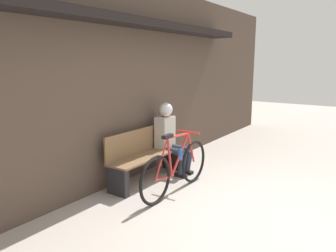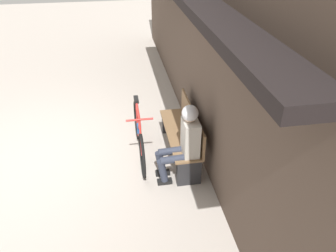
# 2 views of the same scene
# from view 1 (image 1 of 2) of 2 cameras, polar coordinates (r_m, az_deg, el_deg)

# --- Properties ---
(ground_plane) EXTENTS (24.00, 24.00, 0.00)m
(ground_plane) POSITION_cam_1_polar(r_m,az_deg,el_deg) (4.31, 16.56, -15.75)
(ground_plane) COLOR #ADA399
(storefront_wall) EXTENTS (12.00, 0.56, 3.20)m
(storefront_wall) POSITION_cam_1_polar(r_m,az_deg,el_deg) (5.11, -9.37, 8.15)
(storefront_wall) COLOR #4C3D33
(storefront_wall) RESTS_ON ground_plane
(park_bench_near) EXTENTS (1.52, 0.42, 0.84)m
(park_bench_near) POSITION_cam_1_polar(r_m,az_deg,el_deg) (5.36, -4.02, -5.46)
(park_bench_near) COLOR brown
(park_bench_near) RESTS_ON ground_plane
(bicycle) EXTENTS (1.72, 0.40, 0.92)m
(bicycle) POSITION_cam_1_polar(r_m,az_deg,el_deg) (4.87, 1.46, -7.28)
(bicycle) COLOR black
(bicycle) RESTS_ON ground_plane
(person_seated) EXTENTS (0.34, 0.61, 1.23)m
(person_seated) POSITION_cam_1_polar(r_m,az_deg,el_deg) (5.66, 0.24, -1.27)
(person_seated) COLOR #2D3342
(person_seated) RESTS_ON ground_plane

